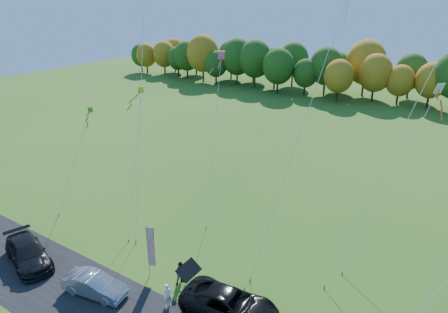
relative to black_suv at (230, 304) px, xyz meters
The scene contains 15 objects.
ground 4.46m from the black_suv, behind, with size 160.00×160.00×0.00m, color #2D5B18.
tree_line 55.35m from the black_suv, 94.54° to the left, with size 116.00×12.00×10.00m, color #1E4711, non-canonical shape.
black_suv is the anchor object (origin of this frame).
silver_sedan 8.57m from the black_suv, 159.49° to the right, with size 1.45×4.16×1.37m, color #A5A4A9.
dark_truck_a 14.85m from the black_suv, 166.89° to the right, with size 2.18×5.36×1.55m, color black.
person_tailgate_a 3.77m from the black_suv, 158.80° to the right, with size 0.57×0.37×1.56m, color white.
person_tailgate_b 4.20m from the black_suv, behind, with size 0.78×0.61×1.61m, color gray.
feather_flag 6.40m from the black_suv, behind, with size 0.49×0.24×3.87m.
kite_delta_blue 20.65m from the black_suv, 149.20° to the left, with size 5.75×10.61×32.84m.
kite_parafoil_orange 17.91m from the black_suv, 59.70° to the left, with size 8.08×13.46×25.62m.
kite_delta_red 11.80m from the black_suv, 85.25° to the left, with size 3.53×9.56×19.84m.
kite_diamond_yellow 14.02m from the black_suv, 156.68° to the left, with size 4.04×6.60×10.74m.
kite_diamond_green 19.27m from the black_suv, 166.66° to the left, with size 0.90×5.26×8.72m.
kite_diamond_white 13.34m from the black_suv, 61.48° to the left, with size 3.67×7.63×12.43m.
kite_diamond_pink 14.79m from the black_suv, 127.78° to the left, with size 4.23×8.41×13.29m.
Camera 1 is at (14.00, -15.61, 17.34)m, focal length 32.00 mm.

